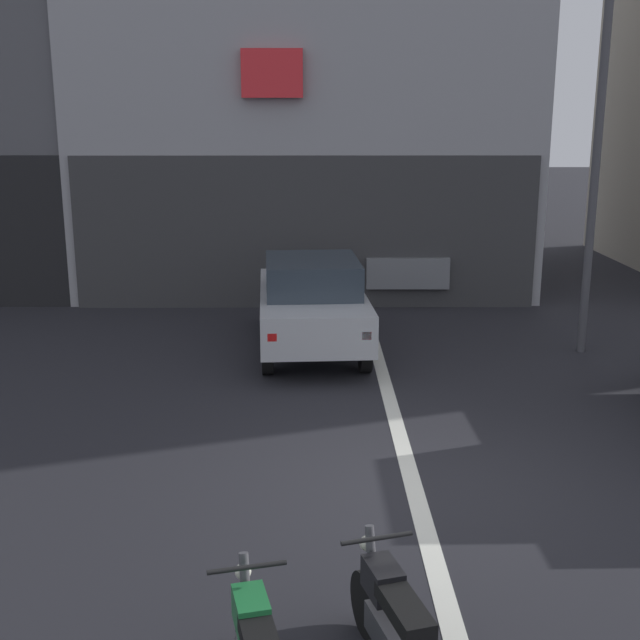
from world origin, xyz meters
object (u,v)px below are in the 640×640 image
at_px(car_silver_crossing_near, 312,301).
at_px(street_lamp, 602,96).
at_px(motorcycle_black_row_left_mid, 392,624).
at_px(car_grey_down_street, 399,252).

bearing_deg(car_silver_crossing_near, street_lamp, -1.19).
distance_m(street_lamp, motorcycle_black_row_left_mid, 10.08).
bearing_deg(street_lamp, motorcycle_black_row_left_mid, -116.15).
relative_size(car_silver_crossing_near, car_grey_down_street, 1.02).
bearing_deg(street_lamp, car_silver_crossing_near, 178.81).
distance_m(car_silver_crossing_near, street_lamp, 5.79).
relative_size(car_grey_down_street, motorcycle_black_row_left_mid, 2.53).
height_order(car_silver_crossing_near, street_lamp, street_lamp).
distance_m(car_silver_crossing_near, car_grey_down_street, 5.64).
bearing_deg(car_grey_down_street, car_silver_crossing_near, -111.41).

